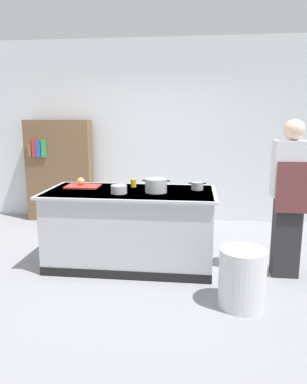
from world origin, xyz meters
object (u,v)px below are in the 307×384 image
Objects in this scene: onion at (81,181)px; trash_bin at (242,278)px; juice_cup at (133,183)px; person_chef at (289,195)px; sauce_pan at (197,186)px; mixing_bowl at (119,189)px; stock_pot at (156,185)px; bookshelf at (60,171)px.

onion is 0.17× the size of trash_bin.
person_chef is at bearing -11.30° from juice_cup.
sauce_pan is 0.93m from mixing_bowl.
stock_pot is 1.45m from person_chef.
mixing_bowl is at bearing -32.96° from onion.
person_chef is at bearing -30.18° from bookshelf.
sauce_pan is 0.78m from juice_cup.
juice_cup is (0.10, 0.40, 0.00)m from mixing_bowl.
stock_pot is 0.18× the size of person_chef.
onion is 0.29× the size of stock_pot.
sauce_pan is at bearing 23.89° from stock_pot.
trash_bin is at bearing -44.20° from bookshelf.
trash_bin is at bearing -42.20° from stock_pot.
trash_bin is 3.87m from bookshelf.
onion reaches higher than trash_bin.
stock_pot is at bearing -14.70° from onion.
person_chef reaches higher than trash_bin.
trash_bin is 0.32× the size of person_chef.
trash_bin is at bearing -42.48° from juice_cup.
person_chef is at bearing -2.40° from stock_pot.
bookshelf reaches higher than juice_cup.
sauce_pan reaches higher than trash_bin.
person_chef is (0.98, -0.27, -0.03)m from sauce_pan.
mixing_bowl is 1.81× the size of juice_cup.
stock_pot is 0.56× the size of trash_bin.
trash_bin is at bearing -28.42° from mixing_bowl.
sauce_pan is 2.07× the size of juice_cup.
stock_pot is at bearing -156.11° from sauce_pan.
onion is 0.44× the size of sauce_pan.
person_chef is at bearing 53.45° from trash_bin.
person_chef reaches higher than bookshelf.
stock_pot is 1.72× the size of mixing_bowl.
onion is 0.05× the size of bookshelf.
bookshelf is (-1.44, 1.97, -0.09)m from mixing_bowl.
mixing_bowl reaches higher than trash_bin.
bookshelf reaches higher than onion.
mixing_bowl is at bearing -103.69° from juice_cup.
mixing_bowl is 0.41m from juice_cup.
stock_pot is 0.51m from sauce_pan.
mixing_bowl is (-0.87, -0.31, 0.00)m from sauce_pan.
juice_cup is (0.65, 0.04, -0.02)m from onion.
juice_cup is 0.06× the size of bookshelf.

